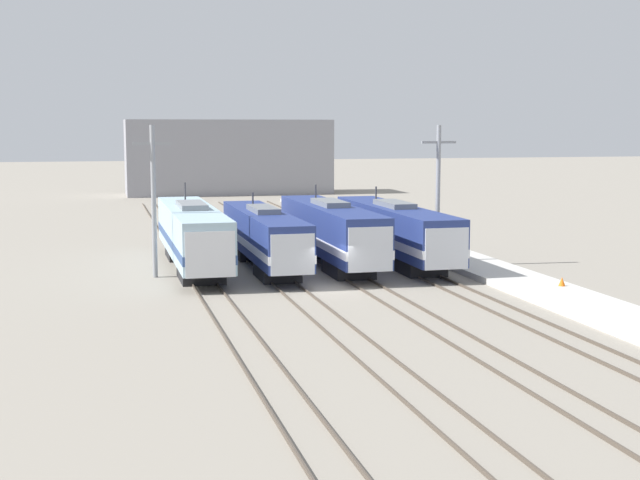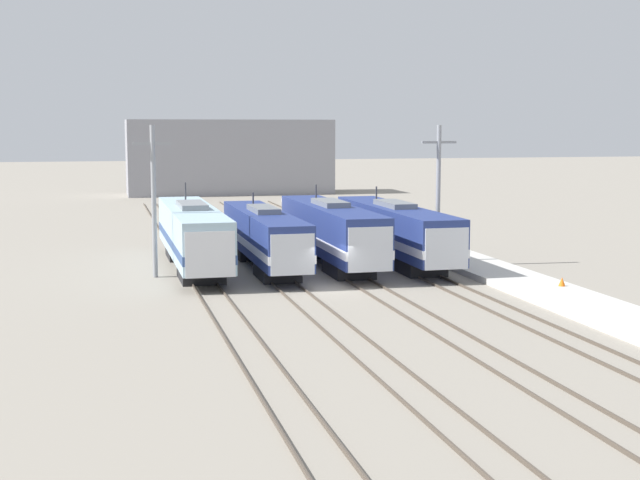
% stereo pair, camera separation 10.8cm
% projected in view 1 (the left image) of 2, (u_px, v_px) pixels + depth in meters
% --- Properties ---
extents(ground_plane, '(400.00, 400.00, 0.00)m').
position_uv_depth(ground_plane, '(331.00, 290.00, 50.85)').
color(ground_plane, gray).
extents(rail_pair_far_left, '(1.51, 120.00, 0.15)m').
position_uv_depth(rail_pair_far_left, '(211.00, 294.00, 49.18)').
color(rail_pair_far_left, '#4C4238').
rests_on(rail_pair_far_left, ground_plane).
extents(rail_pair_center_left, '(1.51, 120.00, 0.15)m').
position_uv_depth(rail_pair_center_left, '(292.00, 290.00, 50.29)').
color(rail_pair_center_left, '#4C4238').
rests_on(rail_pair_center_left, ground_plane).
extents(rail_pair_center_right, '(1.51, 120.00, 0.15)m').
position_uv_depth(rail_pair_center_right, '(370.00, 287.00, 51.39)').
color(rail_pair_center_right, '#4C4238').
rests_on(rail_pair_center_right, ground_plane).
extents(rail_pair_far_right, '(1.51, 120.00, 0.15)m').
position_uv_depth(rail_pair_far_right, '(444.00, 283.00, 52.50)').
color(rail_pair_far_right, '#4C4238').
rests_on(rail_pair_far_right, ground_plane).
extents(locomotive_far_left, '(3.06, 19.30, 5.39)m').
position_uv_depth(locomotive_far_left, '(193.00, 236.00, 57.77)').
color(locomotive_far_left, '#232326').
rests_on(locomotive_far_left, ground_plane).
extents(locomotive_center_left, '(2.77, 18.16, 4.69)m').
position_uv_depth(locomotive_center_left, '(265.00, 237.00, 58.04)').
color(locomotive_center_left, black).
rests_on(locomotive_center_left, ground_plane).
extents(locomotive_center_right, '(2.94, 18.40, 5.16)m').
position_uv_depth(locomotive_center_right, '(332.00, 232.00, 59.36)').
color(locomotive_center_right, black).
rests_on(locomotive_center_right, ground_plane).
extents(locomotive_far_right, '(2.96, 19.04, 4.94)m').
position_uv_depth(locomotive_far_right, '(396.00, 232.00, 60.56)').
color(locomotive_far_right, black).
rests_on(locomotive_far_right, ground_plane).
extents(catenary_tower_left, '(2.38, 0.30, 9.36)m').
position_uv_depth(catenary_tower_left, '(154.00, 198.00, 54.41)').
color(catenary_tower_left, gray).
rests_on(catenary_tower_left, ground_plane).
extents(catenary_tower_right, '(2.38, 0.30, 9.36)m').
position_uv_depth(catenary_tower_right, '(438.00, 193.00, 58.89)').
color(catenary_tower_right, gray).
rests_on(catenary_tower_right, ground_plane).
extents(platform, '(4.00, 120.00, 0.37)m').
position_uv_depth(platform, '(512.00, 278.00, 53.54)').
color(platform, beige).
rests_on(platform, ground_plane).
extents(traffic_cone, '(0.38, 0.38, 0.51)m').
position_uv_depth(traffic_cone, '(562.00, 282.00, 49.89)').
color(traffic_cone, orange).
rests_on(traffic_cone, platform).
extents(depot_building, '(27.95, 8.77, 10.21)m').
position_uv_depth(depot_building, '(229.00, 157.00, 123.16)').
color(depot_building, gray).
rests_on(depot_building, ground_plane).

